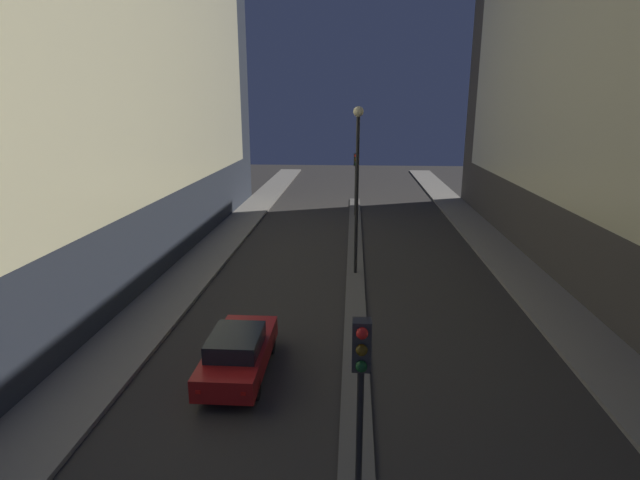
% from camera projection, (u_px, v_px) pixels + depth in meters
% --- Properties ---
extents(building_left, '(6.01, 41.01, 22.17)m').
position_uv_depth(building_left, '(90.00, 37.00, 22.83)').
color(building_left, '#2D333D').
rests_on(building_left, ground).
extents(median_strip, '(0.85, 39.24, 0.11)m').
position_uv_depth(median_strip, '(355.00, 271.00, 25.05)').
color(median_strip, '#56544F').
rests_on(median_strip, ground).
extents(traffic_light_near, '(0.32, 0.42, 4.57)m').
position_uv_depth(traffic_light_near, '(361.00, 386.00, 8.52)').
color(traffic_light_near, black).
rests_on(traffic_light_near, median_strip).
extents(traffic_light_mid, '(0.32, 0.42, 4.57)m').
position_uv_depth(traffic_light_mid, '(356.00, 170.00, 36.49)').
color(traffic_light_mid, black).
rests_on(traffic_light_mid, median_strip).
extents(street_lamp, '(0.48, 0.48, 7.94)m').
position_uv_depth(street_lamp, '(357.00, 167.00, 23.23)').
color(street_lamp, black).
rests_on(street_lamp, median_strip).
extents(car_left_lane, '(1.75, 4.41, 1.51)m').
position_uv_depth(car_left_lane, '(238.00, 352.00, 15.32)').
color(car_left_lane, maroon).
rests_on(car_left_lane, ground).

